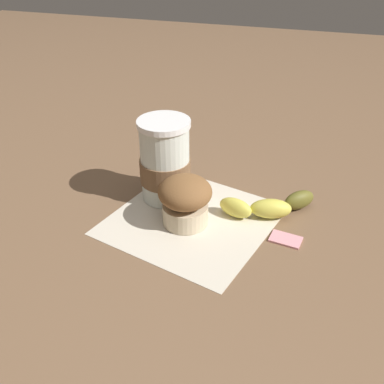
{
  "coord_description": "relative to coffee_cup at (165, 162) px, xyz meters",
  "views": [
    {
      "loc": [
        0.18,
        -0.6,
        0.46
      ],
      "look_at": [
        0.0,
        0.0,
        0.06
      ],
      "focal_mm": 42.0,
      "sensor_mm": 36.0,
      "label": 1
    }
  ],
  "objects": [
    {
      "name": "ground_plane",
      "position": [
        0.07,
        -0.06,
        -0.07
      ],
      "size": [
        3.0,
        3.0,
        0.0
      ],
      "primitive_type": "plane",
      "color": "brown"
    },
    {
      "name": "paper_napkin",
      "position": [
        0.07,
        -0.06,
        -0.07
      ],
      "size": [
        0.32,
        0.32,
        0.0
      ],
      "primitive_type": "cube",
      "rotation": [
        0.0,
        0.0,
        -0.26
      ],
      "color": "beige",
      "rests_on": "ground_plane"
    },
    {
      "name": "coffee_cup",
      "position": [
        0.0,
        0.0,
        0.0
      ],
      "size": [
        0.09,
        0.09,
        0.15
      ],
      "color": "silver",
      "rests_on": "paper_napkin"
    },
    {
      "name": "muffin",
      "position": [
        0.06,
        -0.07,
        -0.03
      ],
      "size": [
        0.09,
        0.09,
        0.09
      ],
      "color": "beige",
      "rests_on": "paper_napkin"
    },
    {
      "name": "banana",
      "position": [
        0.19,
        -0.0,
        -0.05
      ],
      "size": [
        0.17,
        0.11,
        0.03
      ],
      "color": "#D6CC4C",
      "rests_on": "paper_napkin"
    },
    {
      "name": "sugar_packet",
      "position": [
        0.23,
        -0.07,
        -0.07
      ],
      "size": [
        0.05,
        0.04,
        0.01
      ],
      "primitive_type": "cube",
      "rotation": [
        0.0,
        0.0,
        6.13
      ],
      "color": "pink",
      "rests_on": "ground_plane"
    }
  ]
}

